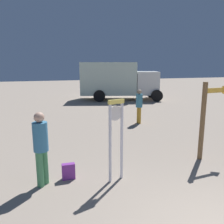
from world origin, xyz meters
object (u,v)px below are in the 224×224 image
person_near_clock (41,145)px  person_distant (139,105)px  standing_clock (116,132)px  backpack (68,171)px  box_truck_near (117,80)px  arrow_sign (212,107)px

person_near_clock → person_distant: bearing=46.3°
person_distant → standing_clock: bearing=-119.3°
backpack → box_truck_near: size_ratio=0.06×
standing_clock → backpack: (-1.13, 0.39, -1.04)m
arrow_sign → box_truck_near: size_ratio=0.35×
backpack → box_truck_near: box_truck_near is taller
person_near_clock → backpack: person_near_clock is taller
backpack → person_distant: size_ratio=0.24×
arrow_sign → box_truck_near: bearing=85.0°
standing_clock → person_distant: bearing=60.7°
arrow_sign → person_distant: 4.63m
arrow_sign → person_near_clock: size_ratio=1.31×
standing_clock → person_near_clock: size_ratio=1.14×
person_near_clock → box_truck_near: 13.92m
standing_clock → person_distant: standing_clock is taller
person_near_clock → box_truck_near: bearing=64.4°
arrow_sign → person_near_clock: bearing=-177.3°
standing_clock → backpack: 1.58m
standing_clock → arrow_sign: bearing=8.9°
person_distant → backpack: bearing=-130.3°
person_near_clock → backpack: 1.02m
backpack → person_distant: bearing=49.7°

